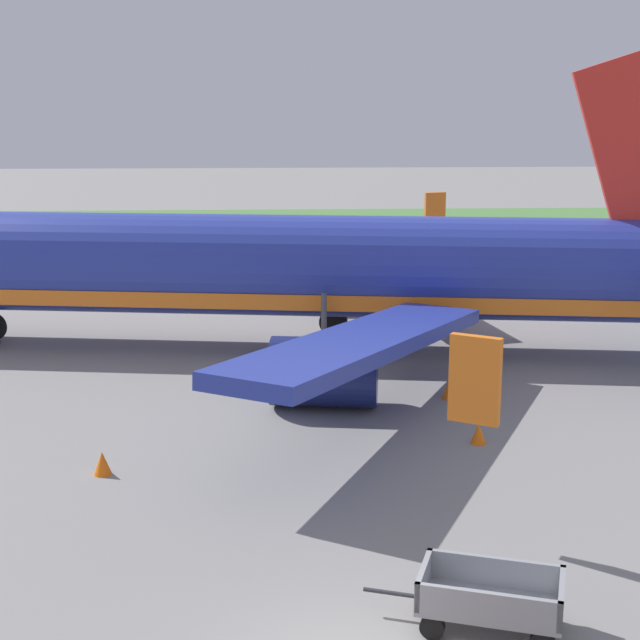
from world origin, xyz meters
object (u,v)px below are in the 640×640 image
at_px(traffic_cone_near_plane, 102,463).
at_px(traffic_cone_mid_apron, 450,388).
at_px(airplane, 289,268).
at_px(baggage_cart_second_in_row, 490,598).
at_px(traffic_cone_by_carts, 479,434).

relative_size(traffic_cone_near_plane, traffic_cone_mid_apron, 0.87).
bearing_deg(traffic_cone_near_plane, airplane, 67.77).
bearing_deg(traffic_cone_near_plane, baggage_cart_second_in_row, -42.79).
relative_size(baggage_cart_second_in_row, traffic_cone_mid_apron, 5.25).
height_order(traffic_cone_near_plane, traffic_cone_by_carts, traffic_cone_near_plane).
bearing_deg(baggage_cart_second_in_row, traffic_cone_mid_apron, 82.69).
relative_size(airplane, traffic_cone_near_plane, 63.21).
height_order(airplane, traffic_cone_mid_apron, airplane).
xyz_separation_m(baggage_cart_second_in_row, traffic_cone_near_plane, (-8.09, 7.49, -0.30)).
height_order(traffic_cone_mid_apron, traffic_cone_by_carts, traffic_cone_mid_apron).
distance_m(traffic_cone_near_plane, traffic_cone_by_carts, 9.98).
xyz_separation_m(traffic_cone_near_plane, traffic_cone_mid_apron, (9.77, 5.67, 0.05)).
bearing_deg(traffic_cone_near_plane, traffic_cone_by_carts, 9.83).
height_order(airplane, baggage_cart_second_in_row, airplane).
xyz_separation_m(airplane, traffic_cone_near_plane, (-4.87, -11.93, -2.76)).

